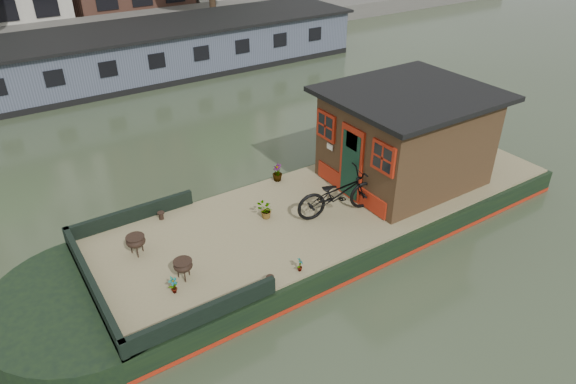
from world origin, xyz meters
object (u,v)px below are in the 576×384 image
bicycle (338,193)px  brazier_front (184,270)px  brazier_rear (136,245)px  potted_plant_a (174,285)px  cabin (406,136)px

bicycle → brazier_front: 4.02m
bicycle → brazier_rear: 4.65m
potted_plant_a → cabin: bearing=7.6°
cabin → potted_plant_a: (-6.81, -0.91, -1.04)m
bicycle → cabin: bearing=-70.3°
potted_plant_a → brazier_front: brazier_front is taller
brazier_front → brazier_rear: brazier_rear is taller
brazier_front → brazier_rear: bearing=111.8°
cabin → brazier_front: (-6.48, -0.62, -1.01)m
cabin → potted_plant_a: bearing=-172.4°
brazier_rear → potted_plant_a: bearing=-83.5°
bicycle → brazier_rear: size_ratio=4.60×
brazier_front → cabin: bearing=5.5°
potted_plant_a → brazier_rear: 1.58m
bicycle → brazier_front: bicycle is taller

